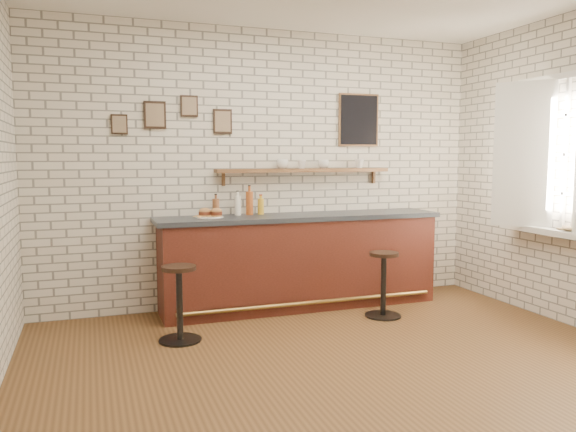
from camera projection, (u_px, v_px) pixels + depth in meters
name	position (u px, v px, depth m)	size (l,w,h in m)	color
ground	(343.00, 363.00, 4.45)	(5.00, 5.00, 0.00)	brown
bar_counter	(301.00, 261.00, 6.08)	(3.10, 0.65, 1.01)	#511F15
sandwich_plate	(210.00, 217.00, 5.73)	(0.28, 0.28, 0.01)	white
ciabatta_sandwich	(211.00, 212.00, 5.73)	(0.26, 0.18, 0.08)	#B8814B
potato_chips	(208.00, 216.00, 5.72)	(0.26, 0.18, 0.00)	#E5A650
bitters_bottle_brown	(216.00, 207.00, 5.87)	(0.07, 0.07, 0.23)	brown
bitters_bottle_white	(238.00, 205.00, 5.95)	(0.07, 0.07, 0.26)	white
bitters_bottle_amber	(249.00, 203.00, 5.99)	(0.08, 0.08, 0.32)	#A04819
condiment_bottle_yellow	(261.00, 206.00, 6.04)	(0.07, 0.07, 0.22)	gold
bar_stool_left	(179.00, 301.00, 4.94)	(0.38, 0.38, 0.68)	black
bar_stool_right	(384.00, 282.00, 5.71)	(0.37, 0.37, 0.67)	black
wall_shelf	(304.00, 170.00, 6.21)	(2.00, 0.18, 0.18)	brown
shelf_cup_a	(283.00, 164.00, 6.12)	(0.13, 0.13, 0.10)	white
shelf_cup_b	(302.00, 164.00, 6.19)	(0.10, 0.10, 0.09)	white
shelf_cup_c	(323.00, 164.00, 6.28)	(0.12, 0.12, 0.10)	white
shelf_cup_d	(359.00, 164.00, 6.43)	(0.11, 0.11, 0.10)	white
back_wall_decor	(287.00, 119.00, 6.17)	(2.96, 0.02, 0.56)	black
window_sill	(556.00, 232.00, 5.44)	(0.20, 1.35, 0.06)	white
casement_window	(556.00, 154.00, 5.35)	(0.40, 1.30, 1.56)	white
book_lower	(566.00, 230.00, 5.30)	(0.16, 0.21, 0.02)	tan
book_upper	(563.00, 228.00, 5.33)	(0.15, 0.20, 0.02)	tan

